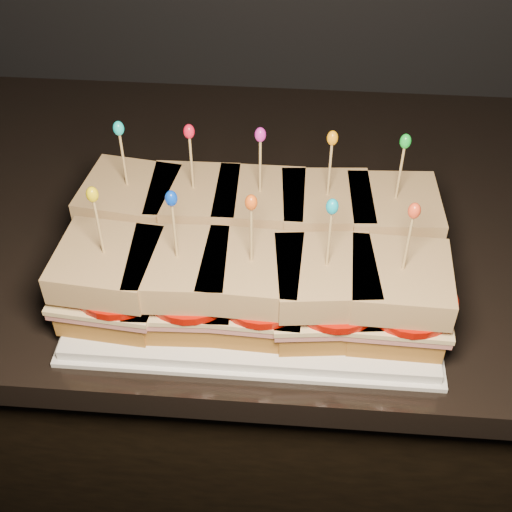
{
  "coord_description": "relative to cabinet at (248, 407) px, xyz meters",
  "views": [
    {
      "loc": [
        0.36,
        0.97,
        1.49
      ],
      "look_at": [
        0.32,
        1.54,
        0.94
      ],
      "focal_mm": 50.0,
      "sensor_mm": 36.0,
      "label": 1
    }
  ],
  "objects": [
    {
      "name": "sandwich_0_pick",
      "position": [
        -0.12,
        -0.1,
        0.59
      ],
      "size": [
        0.0,
        0.0,
        0.09
      ],
      "primitive_type": "cylinder",
      "color": "tan",
      "rests_on": "sandwich_0_bread_top"
    },
    {
      "name": "sandwich_5_pick",
      "position": [
        -0.12,
        -0.21,
        0.59
      ],
      "size": [
        0.0,
        0.0,
        0.09
      ],
      "primitive_type": "cylinder",
      "color": "tan",
      "rests_on": "sandwich_5_bread_top"
    },
    {
      "name": "sandwich_7_ham",
      "position": [
        0.03,
        -0.21,
        0.51
      ],
      "size": [
        0.11,
        0.11,
        0.01
      ],
      "primitive_type": "cube",
      "rotation": [
        0.0,
        0.0,
        -0.04
      ],
      "color": "#B66A61",
      "rests_on": "sandwich_7_bread_bot"
    },
    {
      "name": "sandwich_4_ham",
      "position": [
        0.18,
        -0.1,
        0.51
      ],
      "size": [
        0.11,
        0.11,
        0.01
      ],
      "primitive_type": "cube",
      "rotation": [
        0.0,
        0.0,
        0.06
      ],
      "color": "#B66A61",
      "rests_on": "sandwich_4_bread_bot"
    },
    {
      "name": "sandwich_2_cheese",
      "position": [
        0.03,
        -0.1,
        0.52
      ],
      "size": [
        0.11,
        0.11,
        0.01
      ],
      "primitive_type": "cube",
      "rotation": [
        0.0,
        0.0,
        -0.0
      ],
      "color": "beige",
      "rests_on": "sandwich_2_ham"
    },
    {
      "name": "sandwich_6_pick",
      "position": [
        -0.05,
        -0.21,
        0.59
      ],
      "size": [
        0.0,
        0.0,
        0.09
      ],
      "primitive_type": "cylinder",
      "color": "tan",
      "rests_on": "sandwich_6_bread_top"
    },
    {
      "name": "sandwich_7_tomato",
      "position": [
        0.04,
        -0.22,
        0.53
      ],
      "size": [
        0.1,
        0.1,
        0.01
      ],
      "primitive_type": "cylinder",
      "color": "#AE0D03",
      "rests_on": "sandwich_7_cheese"
    },
    {
      "name": "sandwich_9_tomato",
      "position": [
        0.19,
        -0.22,
        0.53
      ],
      "size": [
        0.1,
        0.1,
        0.01
      ],
      "primitive_type": "cylinder",
      "color": "#AE0D03",
      "rests_on": "sandwich_9_cheese"
    },
    {
      "name": "sandwich_1_frill",
      "position": [
        -0.05,
        -0.1,
        0.64
      ],
      "size": [
        0.01,
        0.01,
        0.02
      ],
      "primitive_type": "ellipsoid",
      "color": "red",
      "rests_on": "sandwich_1_pick"
    },
    {
      "name": "sandwich_4_bread_top",
      "position": [
        0.18,
        -0.1,
        0.55
      ],
      "size": [
        0.11,
        0.11,
        0.03
      ],
      "primitive_type": "cube",
      "rotation": [
        0.0,
        0.0,
        0.06
      ],
      "color": "brown",
      "rests_on": "sandwich_4_tomato"
    },
    {
      "name": "sandwich_4_pick",
      "position": [
        0.18,
        -0.1,
        0.59
      ],
      "size": [
        0.0,
        0.0,
        0.09
      ],
      "primitive_type": "cylinder",
      "color": "tan",
      "rests_on": "sandwich_4_bread_top"
    },
    {
      "name": "sandwich_1_tomato",
      "position": [
        -0.04,
        -0.11,
        0.53
      ],
      "size": [
        0.1,
        0.1,
        0.01
      ],
      "primitive_type": "cylinder",
      "color": "#AE0D03",
      "rests_on": "sandwich_1_cheese"
    },
    {
      "name": "sandwich_4_tomato",
      "position": [
        0.19,
        -0.11,
        0.53
      ],
      "size": [
        0.1,
        0.1,
        0.01
      ],
      "primitive_type": "cylinder",
      "color": "#AE0D03",
      "rests_on": "sandwich_4_cheese"
    },
    {
      "name": "sandwich_9_ham",
      "position": [
        0.18,
        -0.21,
        0.51
      ],
      "size": [
        0.11,
        0.11,
        0.01
      ],
      "primitive_type": "cube",
      "rotation": [
        0.0,
        0.0,
        -0.03
      ],
      "color": "#B66A61",
      "rests_on": "sandwich_9_bread_bot"
    },
    {
      "name": "platter",
      "position": [
        0.03,
        -0.16,
        0.47
      ],
      "size": [
        0.4,
        0.25,
        0.02
      ],
      "primitive_type": "cube",
      "color": "white",
      "rests_on": "granite_slab"
    },
    {
      "name": "sandwich_0_cheese",
      "position": [
        -0.12,
        -0.1,
        0.52
      ],
      "size": [
        0.12,
        0.12,
        0.01
      ],
      "primitive_type": "cube",
      "rotation": [
        0.0,
        0.0,
        -0.14
      ],
      "color": "beige",
      "rests_on": "sandwich_0_ham"
    },
    {
      "name": "sandwich_6_ham",
      "position": [
        -0.05,
        -0.21,
        0.51
      ],
      "size": [
        0.11,
        0.11,
        0.01
      ],
      "primitive_type": "cube",
      "rotation": [
        0.0,
        0.0,
        0.04
      ],
      "color": "#B66A61",
      "rests_on": "sandwich_6_bread_bot"
    },
    {
      "name": "sandwich_1_cheese",
      "position": [
        -0.05,
        -0.1,
        0.52
      ],
      "size": [
        0.11,
        0.11,
        0.01
      ],
      "primitive_type": "cube",
      "rotation": [
        0.0,
        0.0,
        0.02
      ],
      "color": "beige",
      "rests_on": "sandwich_1_ham"
    },
    {
      "name": "sandwich_6_cheese",
      "position": [
        -0.05,
        -0.21,
        0.52
      ],
      "size": [
        0.11,
        0.11,
        0.01
      ],
      "primitive_type": "cube",
      "rotation": [
        0.0,
        0.0,
        0.04
      ],
      "color": "beige",
      "rests_on": "sandwich_6_ham"
    },
    {
      "name": "sandwich_5_bread_bot",
      "position": [
        -0.12,
        -0.21,
        0.49
      ],
      "size": [
        0.11,
        0.11,
        0.03
      ],
      "primitive_type": "cube",
      "rotation": [
        0.0,
        0.0,
        -0.09
      ],
      "color": "brown",
      "rests_on": "platter"
    },
    {
      "name": "sandwich_2_ham",
      "position": [
        0.03,
        -0.1,
        0.51
      ],
      "size": [
        0.11,
        0.1,
        0.01
      ],
      "primitive_type": "cube",
      "rotation": [
        0.0,
        0.0,
        -0.0
      ],
      "color": "#B66A61",
      "rests_on": "sandwich_2_bread_bot"
    },
    {
      "name": "sandwich_5_tomato",
      "position": [
        -0.11,
        -0.22,
        0.53
      ],
      "size": [
        0.1,
        0.1,
        0.01
      ],
      "primitive_type": "cylinder",
      "color": "#AE0D03",
      "rests_on": "sandwich_5_cheese"
    },
    {
      "name": "sandwich_8_cheese",
      "position": [
        0.1,
        -0.21,
        0.52
      ],
      "size": [
        0.12,
        0.12,
        0.01
      ],
      "primitive_type": "cube",
      "rotation": [
        0.0,
        0.0,
        0.11
      ],
      "color": "beige",
      "rests_on": "sandwich_8_ham"
    },
    {
      "name": "sandwich_9_frill",
      "position": [
        0.18,
        -0.21,
        0.64
      ],
      "size": [
        0.01,
        0.01,
        0.02
      ],
      "primitive_type": "ellipsoid",
      "color": "#E74322",
      "rests_on": "sandwich_9_pick"
    },
    {
      "name": "sandwich_2_tomato",
      "position": [
        0.04,
        -0.11,
        0.53
      ],
      "size": [
        0.1,
        0.1,
        0.01
      ],
      "primitive_type": "cylinder",
      "color": "#AE0D03",
      "rests_on": "sandwich_2_cheese"
    },
    {
      "name": "sandwich_3_frill",
      "position": [
        0.1,
        -0.1,
        0.64
      ],
      "size": [
        0.01,
        0.01,
        0.02
      ],
      "primitive_type": "ellipsoid",
      "color": "orange",
      "rests_on": "sandwich_3_pick"
    },
    {
      "name": "sandwich_0_bread_top",
      "position": [
        -0.12,
        -0.1,
        0.55
      ],
      "size": [
        0.11,
        0.11,
        0.03
      ],
      "primitive_type": "cube",
      "rotation": [
        0.0,
        0.0,
        -0.14
      ],
      "color": "brown",
      "rests_on": "sandwich_0_tomato"
    },
    {
      "name": "sandwich_5_cheese",
      "position": [
        -0.12,
        -0.21,
        0.52
      ],
      "size": [
        0.12,
        0.12,
        0.01
      ],
      "primitive_type": "cube",
      "rotation": [
        0.0,
        0.0,
        -0.09
      ],
      "color": "beige",
      "rests_on": "sandwich_5_ham"
    },
    {
      "name": "sandwich_9_cheese",
      "position": [
        0.18,
        -0.21,
        0.52
      ],
      "size": [
        0.11,
        0.11,
        0.01
      ],
      "primitive_type": "cube",
      "rotation": [
        0.0,
        0.0,
        -0.03
      ],
      "color": "beige",
      "rests_on": "sandwich_9_ham"
    },
    {
      "name": "sandwich_1_bread_top",
      "position": [
        -0.05,
        -0.1,
        0.55
      ],
      "size": [
        0.1,
        0.1,
        0.03
      ],
      "primitive_type": "cube",
      "rotation": [
        0.0,
        0.0,
        0.02
      ],
      "color": "brown",
      "rests_on": "sandwich_1_tomato"
    },
    {
      "name": "sandwich_7_bread_top",
      "position": [
        0.03,
        -0.21,
        0.55
      ],
      "size": [
        0.1,
        0.1,
        0.03
      ],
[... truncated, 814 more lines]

